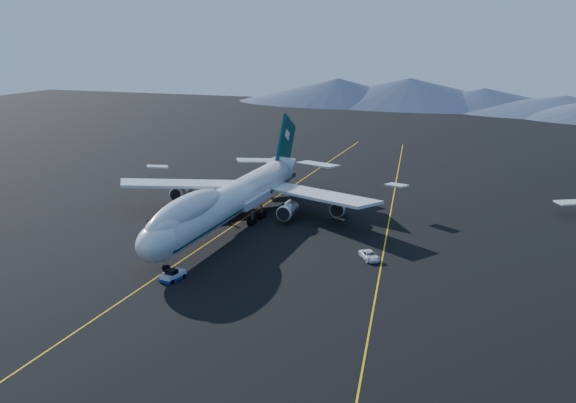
% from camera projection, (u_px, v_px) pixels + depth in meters
% --- Properties ---
extents(ground, '(500.00, 500.00, 0.00)m').
position_uv_depth(ground, '(232.00, 227.00, 130.38)').
color(ground, black).
rests_on(ground, ground).
extents(taxiway_line_main, '(0.25, 220.00, 0.01)m').
position_uv_depth(taxiway_line_main, '(232.00, 227.00, 130.38)').
color(taxiway_line_main, '#EBB50D').
rests_on(taxiway_line_main, ground).
extents(taxiway_line_side, '(28.08, 198.09, 0.01)m').
position_uv_depth(taxiway_line_side, '(388.00, 227.00, 129.79)').
color(taxiway_line_side, '#EBB50D').
rests_on(taxiway_line_side, ground).
extents(boeing_747, '(59.62, 72.43, 19.37)m').
position_uv_depth(boeing_747, '(232.00, 199.00, 128.92)').
color(boeing_747, silver).
rests_on(boeing_747, ground).
extents(pushback_tug, '(3.20, 4.72, 1.89)m').
position_uv_depth(pushback_tug, '(173.00, 276.00, 102.39)').
color(pushback_tug, silver).
rests_on(pushback_tug, ground).
extents(service_van, '(5.01, 5.71, 1.46)m').
position_uv_depth(service_van, '(370.00, 256.00, 111.38)').
color(service_van, white).
rests_on(service_van, ground).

